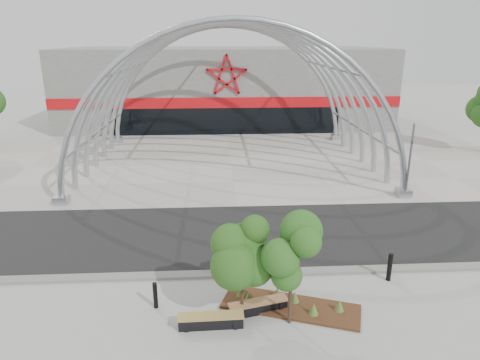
# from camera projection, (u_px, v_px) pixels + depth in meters

# --- Properties ---
(ground) EXTENTS (140.00, 140.00, 0.00)m
(ground) POSITION_uv_depth(u_px,v_px,m) (246.00, 271.00, 17.45)
(ground) COLOR #9E9E99
(ground) RESTS_ON ground
(road) EXTENTS (140.00, 7.00, 0.02)m
(road) POSITION_uv_depth(u_px,v_px,m) (241.00, 234.00, 20.76)
(road) COLOR black
(road) RESTS_ON ground
(forecourt) EXTENTS (60.00, 17.00, 0.04)m
(forecourt) POSITION_uv_depth(u_px,v_px,m) (231.00, 164.00, 32.12)
(forecourt) COLOR #A4A095
(forecourt) RESTS_ON ground
(kerb) EXTENTS (60.00, 0.50, 0.12)m
(kerb) POSITION_uv_depth(u_px,v_px,m) (246.00, 273.00, 17.20)
(kerb) COLOR slate
(kerb) RESTS_ON ground
(arena_building) EXTENTS (34.00, 15.24, 8.00)m
(arena_building) POSITION_uv_depth(u_px,v_px,m) (225.00, 85.00, 47.86)
(arena_building) COLOR slate
(arena_building) RESTS_ON ground
(vault_canopy) EXTENTS (20.80, 15.80, 20.36)m
(vault_canopy) POSITION_uv_depth(u_px,v_px,m) (231.00, 164.00, 32.12)
(vault_canopy) COLOR #A3A8AD
(vault_canopy) RESTS_ON ground
(planting_bed) EXTENTS (5.03, 2.99, 0.51)m
(planting_bed) POSITION_uv_depth(u_px,v_px,m) (289.00, 304.00, 15.11)
(planting_bed) COLOR #3A1F12
(planting_bed) RESTS_ON ground
(signal_pole) EXTENTS (0.13, 0.63, 4.48)m
(signal_pole) POSITION_uv_depth(u_px,v_px,m) (410.00, 160.00, 24.63)
(signal_pole) COLOR slate
(signal_pole) RESTS_ON ground
(street_tree_0) EXTENTS (1.56, 1.56, 3.56)m
(street_tree_0) POSITION_uv_depth(u_px,v_px,m) (242.00, 248.00, 13.92)
(street_tree_0) COLOR black
(street_tree_0) RESTS_ON ground
(street_tree_1) EXTENTS (1.51, 1.51, 3.57)m
(street_tree_1) POSITION_uv_depth(u_px,v_px,m) (292.00, 254.00, 13.52)
(street_tree_1) COLOR black
(street_tree_1) RESTS_ON ground
(bench_0) EXTENTS (2.18, 0.53, 0.46)m
(bench_0) POSITION_uv_depth(u_px,v_px,m) (211.00, 321.00, 14.04)
(bench_0) COLOR black
(bench_0) RESTS_ON ground
(bench_1) EXTENTS (2.15, 0.97, 0.44)m
(bench_1) POSITION_uv_depth(u_px,v_px,m) (258.00, 307.00, 14.79)
(bench_1) COLOR black
(bench_1) RESTS_ON ground
(bollard_0) EXTENTS (0.16, 0.16, 0.98)m
(bollard_0) POSITION_uv_depth(u_px,v_px,m) (155.00, 295.00, 14.96)
(bollard_0) COLOR black
(bollard_0) RESTS_ON ground
(bollard_1) EXTENTS (0.14, 0.14, 0.87)m
(bollard_1) POSITION_uv_depth(u_px,v_px,m) (218.00, 263.00, 17.20)
(bollard_1) COLOR black
(bollard_1) RESTS_ON ground
(bollard_2) EXTENTS (0.16, 0.16, 1.01)m
(bollard_2) POSITION_uv_depth(u_px,v_px,m) (278.00, 270.00, 16.59)
(bollard_2) COLOR black
(bollard_2) RESTS_ON ground
(bollard_3) EXTENTS (0.14, 0.14, 0.89)m
(bollard_3) POSITION_uv_depth(u_px,v_px,m) (273.00, 255.00, 17.85)
(bollard_3) COLOR black
(bollard_3) RESTS_ON ground
(bollard_4) EXTENTS (0.18, 0.18, 1.14)m
(bollard_4) POSITION_uv_depth(u_px,v_px,m) (390.00, 267.00, 16.65)
(bollard_4) COLOR black
(bollard_4) RESTS_ON ground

